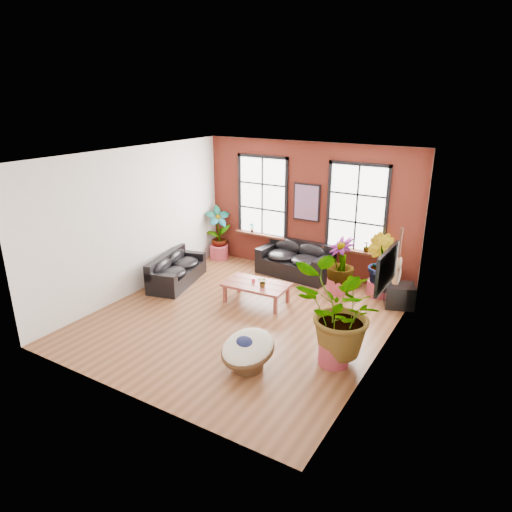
{
  "coord_description": "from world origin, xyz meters",
  "views": [
    {
      "loc": [
        4.87,
        -7.53,
        4.63
      ],
      "look_at": [
        0.0,
        0.6,
        1.25
      ],
      "focal_mm": 32.0,
      "sensor_mm": 36.0,
      "label": 1
    }
  ],
  "objects_px": {
    "sofa_left": "(175,270)",
    "papasan_chair": "(248,350)",
    "sofa_back": "(296,260)",
    "coffee_table": "(256,286)"
  },
  "relations": [
    {
      "from": "sofa_back",
      "to": "sofa_left",
      "type": "height_order",
      "value": "sofa_back"
    },
    {
      "from": "sofa_left",
      "to": "papasan_chair",
      "type": "xyz_separation_m",
      "value": [
        3.67,
        -2.37,
        0.03
      ]
    },
    {
      "from": "sofa_left",
      "to": "papasan_chair",
      "type": "height_order",
      "value": "sofa_left"
    },
    {
      "from": "papasan_chair",
      "to": "sofa_left",
      "type": "bearing_deg",
      "value": 165.46
    },
    {
      "from": "sofa_back",
      "to": "coffee_table",
      "type": "bearing_deg",
      "value": -85.93
    },
    {
      "from": "sofa_left",
      "to": "coffee_table",
      "type": "bearing_deg",
      "value": -102.35
    },
    {
      "from": "sofa_back",
      "to": "papasan_chair",
      "type": "distance_m",
      "value": 4.66
    },
    {
      "from": "sofa_left",
      "to": "papasan_chair",
      "type": "relative_size",
      "value": 1.66
    },
    {
      "from": "sofa_back",
      "to": "coffee_table",
      "type": "height_order",
      "value": "sofa_back"
    },
    {
      "from": "coffee_table",
      "to": "papasan_chair",
      "type": "relative_size",
      "value": 1.23
    }
  ]
}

